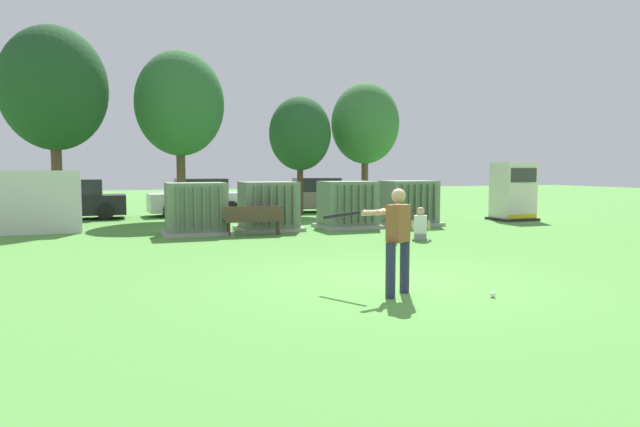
{
  "coord_description": "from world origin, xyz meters",
  "views": [
    {
      "loc": [
        -4.71,
        -8.94,
        2.06
      ],
      "look_at": [
        -0.17,
        3.5,
        1.0
      ],
      "focal_mm": 31.58,
      "sensor_mm": 36.0,
      "label": 1
    }
  ],
  "objects_px": {
    "transformer_mid_east": "(348,205)",
    "generator_enclosure": "(513,192)",
    "transformer_mid_west": "(269,207)",
    "sports_ball": "(493,295)",
    "transformer_west": "(196,209)",
    "transformer_east": "(408,204)",
    "backpack": "(392,236)",
    "batter": "(395,236)",
    "park_bench": "(254,218)",
    "parked_car_leftmost": "(72,201)",
    "parked_car_left_of_center": "(199,198)",
    "parked_car_right_of_center": "(314,196)",
    "seated_spectator": "(421,227)"
  },
  "relations": [
    {
      "from": "sports_ball",
      "to": "parked_car_right_of_center",
      "type": "bearing_deg",
      "value": 79.61
    },
    {
      "from": "transformer_east",
      "to": "parked_car_leftmost",
      "type": "distance_m",
      "value": 13.52
    },
    {
      "from": "parked_car_leftmost",
      "to": "park_bench",
      "type": "bearing_deg",
      "value": -54.83
    },
    {
      "from": "transformer_mid_west",
      "to": "transformer_east",
      "type": "relative_size",
      "value": 1.0
    },
    {
      "from": "transformer_mid_east",
      "to": "park_bench",
      "type": "distance_m",
      "value": 3.79
    },
    {
      "from": "park_bench",
      "to": "seated_spectator",
      "type": "distance_m",
      "value": 5.05
    },
    {
      "from": "transformer_mid_west",
      "to": "generator_enclosure",
      "type": "bearing_deg",
      "value": 1.59
    },
    {
      "from": "transformer_west",
      "to": "parked_car_right_of_center",
      "type": "xyz_separation_m",
      "value": [
        6.55,
        7.4,
        -0.04
      ]
    },
    {
      "from": "generator_enclosure",
      "to": "parked_car_leftmost",
      "type": "distance_m",
      "value": 17.8
    },
    {
      "from": "sports_ball",
      "to": "backpack",
      "type": "distance_m",
      "value": 6.6
    },
    {
      "from": "sports_ball",
      "to": "parked_car_right_of_center",
      "type": "distance_m",
      "value": 18.18
    },
    {
      "from": "sports_ball",
      "to": "backpack",
      "type": "relative_size",
      "value": 0.2
    },
    {
      "from": "batter",
      "to": "backpack",
      "type": "relative_size",
      "value": 3.95
    },
    {
      "from": "transformer_mid_east",
      "to": "parked_car_leftmost",
      "type": "xyz_separation_m",
      "value": [
        -9.25,
        6.87,
        -0.04
      ]
    },
    {
      "from": "transformer_mid_west",
      "to": "transformer_east",
      "type": "xyz_separation_m",
      "value": [
        5.22,
        -0.1,
        0.0
      ]
    },
    {
      "from": "batter",
      "to": "parked_car_right_of_center",
      "type": "height_order",
      "value": "batter"
    },
    {
      "from": "transformer_mid_west",
      "to": "sports_ball",
      "type": "bearing_deg",
      "value": -85.53
    },
    {
      "from": "transformer_west",
      "to": "park_bench",
      "type": "xyz_separation_m",
      "value": [
        1.62,
        -0.99,
        -0.25
      ]
    },
    {
      "from": "transformer_west",
      "to": "transformer_mid_west",
      "type": "bearing_deg",
      "value": 7.16
    },
    {
      "from": "batter",
      "to": "park_bench",
      "type": "bearing_deg",
      "value": 91.69
    },
    {
      "from": "park_bench",
      "to": "parked_car_left_of_center",
      "type": "bearing_deg",
      "value": 93.6
    },
    {
      "from": "generator_enclosure",
      "to": "transformer_east",
      "type": "bearing_deg",
      "value": -175.61
    },
    {
      "from": "generator_enclosure",
      "to": "parked_car_left_of_center",
      "type": "distance_m",
      "value": 13.32
    },
    {
      "from": "transformer_east",
      "to": "transformer_mid_east",
      "type": "bearing_deg",
      "value": -178.77
    },
    {
      "from": "transformer_west",
      "to": "generator_enclosure",
      "type": "relative_size",
      "value": 0.91
    },
    {
      "from": "batter",
      "to": "transformer_east",
      "type": "bearing_deg",
      "value": 59.93
    },
    {
      "from": "transformer_west",
      "to": "transformer_east",
      "type": "height_order",
      "value": "same"
    },
    {
      "from": "transformer_mid_east",
      "to": "generator_enclosure",
      "type": "xyz_separation_m",
      "value": [
        7.34,
        0.43,
        0.35
      ]
    },
    {
      "from": "transformer_east",
      "to": "park_bench",
      "type": "height_order",
      "value": "transformer_east"
    },
    {
      "from": "parked_car_right_of_center",
      "to": "transformer_west",
      "type": "bearing_deg",
      "value": -131.51
    },
    {
      "from": "backpack",
      "to": "parked_car_left_of_center",
      "type": "height_order",
      "value": "parked_car_left_of_center"
    },
    {
      "from": "transformer_east",
      "to": "park_bench",
      "type": "xyz_separation_m",
      "value": [
        -6.02,
        -1.19,
        -0.25
      ]
    },
    {
      "from": "transformer_east",
      "to": "parked_car_leftmost",
      "type": "height_order",
      "value": "same"
    },
    {
      "from": "parked_car_leftmost",
      "to": "parked_car_left_of_center",
      "type": "distance_m",
      "value": 5.13
    },
    {
      "from": "transformer_east",
      "to": "backpack",
      "type": "height_order",
      "value": "transformer_east"
    },
    {
      "from": "transformer_mid_west",
      "to": "parked_car_leftmost",
      "type": "xyz_separation_m",
      "value": [
        -6.45,
        6.72,
        -0.04
      ]
    },
    {
      "from": "batter",
      "to": "transformer_mid_west",
      "type": "bearing_deg",
      "value": 86.89
    },
    {
      "from": "sports_ball",
      "to": "parked_car_left_of_center",
      "type": "height_order",
      "value": "parked_car_left_of_center"
    },
    {
      "from": "transformer_west",
      "to": "sports_ball",
      "type": "xyz_separation_m",
      "value": [
        3.27,
        -10.47,
        -0.74
      ]
    },
    {
      "from": "transformer_mid_east",
      "to": "sports_ball",
      "type": "distance_m",
      "value": 10.83
    },
    {
      "from": "park_bench",
      "to": "transformer_east",
      "type": "bearing_deg",
      "value": 11.21
    },
    {
      "from": "parked_car_left_of_center",
      "to": "backpack",
      "type": "bearing_deg",
      "value": -72.1
    },
    {
      "from": "transformer_mid_west",
      "to": "park_bench",
      "type": "distance_m",
      "value": 1.54
    },
    {
      "from": "transformer_mid_west",
      "to": "backpack",
      "type": "bearing_deg",
      "value": -61.59
    },
    {
      "from": "parked_car_right_of_center",
      "to": "backpack",
      "type": "bearing_deg",
      "value": -98.78
    },
    {
      "from": "transformer_mid_west",
      "to": "backpack",
      "type": "height_order",
      "value": "transformer_mid_west"
    },
    {
      "from": "parked_car_right_of_center",
      "to": "parked_car_leftmost",
      "type": "bearing_deg",
      "value": -178.01
    },
    {
      "from": "transformer_mid_west",
      "to": "parked_car_left_of_center",
      "type": "height_order",
      "value": "same"
    },
    {
      "from": "sports_ball",
      "to": "parked_car_left_of_center",
      "type": "bearing_deg",
      "value": 96.94
    },
    {
      "from": "sports_ball",
      "to": "backpack",
      "type": "bearing_deg",
      "value": 76.77
    }
  ]
}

